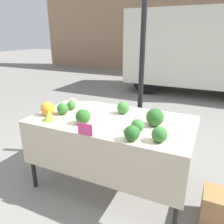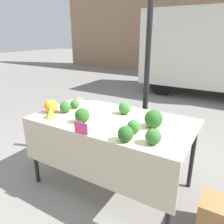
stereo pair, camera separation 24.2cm
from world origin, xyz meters
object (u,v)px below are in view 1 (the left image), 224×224
at_px(price_sign, 85,129).
at_px(produce_crate, 222,209).
at_px(orange_cauliflower, 48,108).
at_px(parked_truck, 200,50).

xyz_separation_m(price_sign, produce_crate, (1.28, 0.38, -0.77)).
bearing_deg(produce_crate, orange_cauliflower, -177.07).
relative_size(parked_truck, produce_crate, 12.37).
xyz_separation_m(parked_truck, orange_cauliflower, (-1.22, -5.49, -0.35)).
relative_size(price_sign, produce_crate, 0.42).
bearing_deg(parked_truck, orange_cauliflower, -102.58).
height_order(orange_cauliflower, price_sign, orange_cauliflower).
bearing_deg(produce_crate, parked_truck, 97.68).
bearing_deg(price_sign, produce_crate, 16.69).
xyz_separation_m(parked_truck, produce_crate, (0.73, -5.39, -1.13)).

